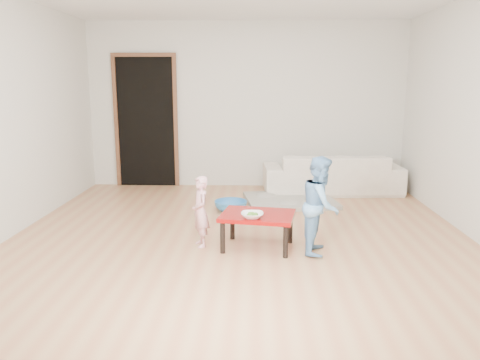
# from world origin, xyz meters

# --- Properties ---
(floor) EXTENTS (5.00, 5.00, 0.01)m
(floor) POSITION_xyz_m (0.00, 0.00, 0.00)
(floor) COLOR #B5764D
(floor) RESTS_ON ground
(back_wall) EXTENTS (5.00, 0.02, 2.60)m
(back_wall) POSITION_xyz_m (0.00, 2.50, 1.30)
(back_wall) COLOR beige
(back_wall) RESTS_ON floor
(left_wall) EXTENTS (0.02, 5.00, 2.60)m
(left_wall) POSITION_xyz_m (-2.50, 0.00, 1.30)
(left_wall) COLOR beige
(left_wall) RESTS_ON floor
(right_wall) EXTENTS (0.02, 5.00, 2.60)m
(right_wall) POSITION_xyz_m (2.50, 0.00, 1.30)
(right_wall) COLOR beige
(right_wall) RESTS_ON floor
(doorway) EXTENTS (1.02, 0.08, 2.11)m
(doorway) POSITION_xyz_m (-1.60, 2.48, 1.02)
(doorway) COLOR brown
(doorway) RESTS_ON back_wall
(sofa) EXTENTS (2.09, 0.92, 0.60)m
(sofa) POSITION_xyz_m (1.32, 2.05, 0.30)
(sofa) COLOR white
(sofa) RESTS_ON floor
(cushion) EXTENTS (0.49, 0.45, 0.11)m
(cushion) POSITION_xyz_m (0.94, 1.89, 0.45)
(cushion) COLOR #F5A21B
(cushion) RESTS_ON sofa
(red_table) EXTENTS (0.80, 0.65, 0.36)m
(red_table) POSITION_xyz_m (0.19, -0.46, 0.18)
(red_table) COLOR #850707
(red_table) RESTS_ON floor
(bowl) EXTENTS (0.22, 0.22, 0.05)m
(bowl) POSITION_xyz_m (0.13, -0.62, 0.39)
(bowl) COLOR white
(bowl) RESTS_ON red_table
(broccoli) EXTENTS (0.12, 0.12, 0.06)m
(broccoli) POSITION_xyz_m (0.13, -0.62, 0.39)
(broccoli) COLOR #2D5919
(broccoli) RESTS_ON red_table
(child_pink) EXTENTS (0.26, 0.31, 0.73)m
(child_pink) POSITION_xyz_m (-0.39, -0.42, 0.36)
(child_pink) COLOR #DF6572
(child_pink) RESTS_ON floor
(child_blue) EXTENTS (0.46, 0.54, 0.96)m
(child_blue) POSITION_xyz_m (0.80, -0.56, 0.48)
(child_blue) COLOR #609FE0
(child_blue) RESTS_ON floor
(basin) EXTENTS (0.43, 0.43, 0.13)m
(basin) POSITION_xyz_m (-0.16, 0.93, 0.07)
(basin) COLOR #3077B7
(basin) RESTS_ON floor
(blanket) EXTENTS (1.34, 1.18, 0.06)m
(blanket) POSITION_xyz_m (0.65, 1.40, 0.03)
(blanket) COLOR #A6A093
(blanket) RESTS_ON floor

